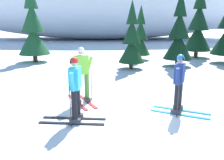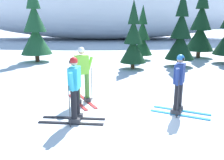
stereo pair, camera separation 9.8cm
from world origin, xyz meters
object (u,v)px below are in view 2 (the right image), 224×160
Objects in this scene: skier_cyan_jacket at (75,89)px; pine_tree_right at (201,27)px; skier_lime_jacket at (82,74)px; pine_tree_center_right at (181,35)px; skier_navy_jacket at (179,83)px; pine_tree_left at (133,41)px; pine_tree_center_left at (143,37)px; pine_tree_far_left at (35,28)px.

skier_cyan_jacket is 12.99m from pine_tree_right.
skier_lime_jacket is 7.86m from pine_tree_center_right.
skier_navy_jacket is 0.94× the size of skier_lime_jacket.
pine_tree_center_left is (0.85, 2.92, -0.04)m from pine_tree_left.
pine_tree_far_left is at bearing 127.79° from skier_navy_jacket.
pine_tree_center_right is 3.93m from pine_tree_right.
skier_navy_jacket is 0.97× the size of skier_cyan_jacket.
pine_tree_far_left is 1.17× the size of pine_tree_center_right.
skier_cyan_jacket is 0.41× the size of pine_tree_center_right.
skier_lime_jacket is 11.79m from pine_tree_right.
skier_cyan_jacket is 10.27m from pine_tree_center_left.
pine_tree_far_left is 8.73m from pine_tree_center_right.
pine_tree_far_left reaches higher than skier_cyan_jacket.
pine_tree_far_left is 0.98× the size of pine_tree_right.
skier_cyan_jacket is 0.48× the size of pine_tree_left.
pine_tree_right is at bearing 8.90° from pine_tree_far_left.
pine_tree_left is at bearing -141.51° from pine_tree_right.
skier_navy_jacket is 2.96m from skier_lime_jacket.
pine_tree_far_left reaches higher than pine_tree_center_right.
skier_navy_jacket is at bearing -83.21° from pine_tree_left.
pine_tree_center_left is at bearing 73.80° from pine_tree_left.
pine_tree_left is at bearing 69.15° from skier_lime_jacket.
pine_tree_left is (2.09, 6.91, 0.62)m from skier_cyan_jacket.
skier_lime_jacket is at bearing -126.83° from pine_tree_right.
skier_navy_jacket is at bearing -52.21° from pine_tree_far_left.
pine_tree_center_left is 0.83× the size of pine_tree_center_right.
skier_cyan_jacket is 0.49× the size of pine_tree_center_left.
skier_lime_jacket is at bearing 163.05° from skier_navy_jacket.
skier_cyan_jacket is 9.06m from pine_tree_center_right.
pine_tree_right is at bearing 55.06° from pine_tree_center_right.
skier_lime_jacket is 0.49× the size of pine_tree_left.
pine_tree_center_left is (0.10, 9.23, 0.59)m from skier_navy_jacket.
pine_tree_center_right is at bearing 52.22° from skier_lime_jacket.
skier_cyan_jacket is (-0.01, -1.46, -0.05)m from skier_lime_jacket.
pine_tree_right reaches higher than pine_tree_center_right.
skier_lime_jacket reaches higher than skier_cyan_jacket.
skier_cyan_jacket is 0.34× the size of pine_tree_right.
skier_lime_jacket is 8.66m from pine_tree_far_left.
pine_tree_far_left is 6.32m from pine_tree_left.
skier_lime_jacket is 0.35× the size of pine_tree_right.
skier_navy_jacket is 6.38m from pine_tree_left.
pine_tree_center_left is at bearing 130.42° from pine_tree_center_right.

